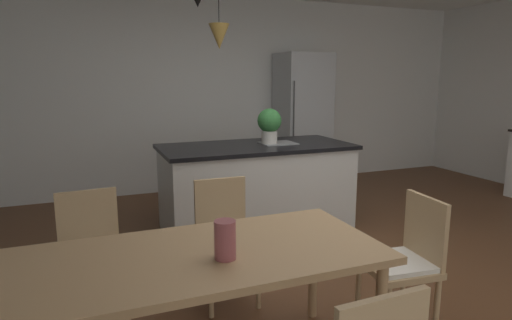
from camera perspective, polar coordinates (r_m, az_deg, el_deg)
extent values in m
cube|color=brown|center=(3.73, 11.17, -15.00)|extent=(10.00, 8.40, 0.04)
cube|color=white|center=(6.34, -4.72, 8.61)|extent=(10.00, 0.12, 2.70)
cube|color=tan|center=(2.25, -8.80, -12.61)|extent=(1.99, 0.86, 0.04)
cylinder|color=tan|center=(3.00, 7.52, -13.72)|extent=(0.06, 0.06, 0.70)
cube|color=tan|center=(3.00, -20.60, -12.70)|extent=(0.43, 0.43, 0.04)
cube|color=white|center=(2.99, -20.65, -12.08)|extent=(0.38, 0.38, 0.03)
cube|color=tan|center=(3.09, -21.22, -7.50)|extent=(0.38, 0.06, 0.42)
cylinder|color=tan|center=(2.96, -16.53, -17.61)|extent=(0.04, 0.04, 0.41)
cylinder|color=tan|center=(2.94, -23.42, -18.32)|extent=(0.04, 0.04, 0.41)
cylinder|color=tan|center=(3.26, -17.56, -14.89)|extent=(0.04, 0.04, 0.41)
cylinder|color=tan|center=(3.24, -23.73, -15.50)|extent=(0.04, 0.04, 0.41)
cube|color=tan|center=(3.13, -3.74, -11.00)|extent=(0.41, 0.41, 0.04)
cube|color=white|center=(3.12, -3.75, -10.40)|extent=(0.37, 0.37, 0.03)
cube|color=tan|center=(3.22, -4.71, -6.05)|extent=(0.38, 0.04, 0.42)
cylinder|color=tan|center=(3.12, 0.34, -15.54)|extent=(0.04, 0.04, 0.41)
cylinder|color=tan|center=(3.03, -5.94, -16.45)|extent=(0.04, 0.04, 0.41)
cylinder|color=tan|center=(3.41, -1.72, -13.15)|extent=(0.04, 0.04, 0.41)
cylinder|color=tan|center=(3.33, -7.44, -13.88)|extent=(0.04, 0.04, 0.41)
cube|color=tan|center=(2.92, 18.12, -13.23)|extent=(0.44, 0.44, 0.04)
cube|color=white|center=(2.90, 18.16, -12.60)|extent=(0.39, 0.39, 0.03)
cube|color=tan|center=(2.94, 21.32, -8.46)|extent=(0.07, 0.38, 0.42)
cylinder|color=tan|center=(2.80, 16.85, -19.32)|extent=(0.04, 0.04, 0.41)
cylinder|color=tan|center=(3.06, 13.25, -16.47)|extent=(0.04, 0.04, 0.41)
cylinder|color=tan|center=(2.99, 22.60, -17.73)|extent=(0.04, 0.04, 0.41)
cylinder|color=tan|center=(3.23, 18.71, -15.25)|extent=(0.04, 0.04, 0.41)
cube|color=silver|center=(4.60, 0.04, -3.68)|extent=(1.92, 0.87, 0.88)
cube|color=black|center=(4.51, 0.04, 1.75)|extent=(1.98, 0.93, 0.04)
cube|color=gray|center=(4.60, 2.87, 2.23)|extent=(0.36, 0.30, 0.01)
cube|color=#B2B5B7|center=(6.43, 6.07, 5.17)|extent=(0.70, 0.64, 1.93)
cylinder|color=#4C4C4C|center=(5.99, 4.98, 4.78)|extent=(0.02, 0.02, 1.16)
cone|color=olive|center=(4.34, -4.85, 15.85)|extent=(0.20, 0.20, 0.24)
cylinder|color=beige|center=(4.55, 1.76, 2.97)|extent=(0.16, 0.16, 0.14)
sphere|color=#387F3D|center=(4.53, 1.77, 5.19)|extent=(0.25, 0.25, 0.25)
cylinder|color=#994C51|center=(2.14, -4.08, -10.40)|extent=(0.11, 0.11, 0.19)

